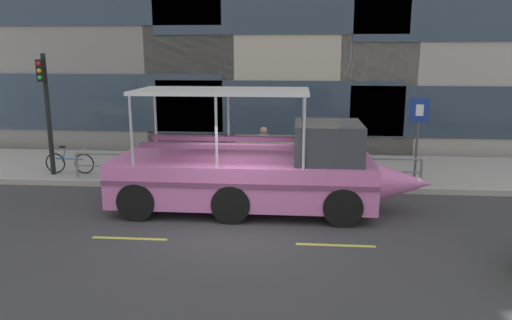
{
  "coord_description": "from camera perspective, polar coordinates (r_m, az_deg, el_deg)",
  "views": [
    {
      "loc": [
        1.49,
        -11.72,
        4.27
      ],
      "look_at": [
        0.33,
        1.64,
        1.3
      ],
      "focal_mm": 34.01,
      "sensor_mm": 36.0,
      "label": 1
    }
  ],
  "objects": [
    {
      "name": "leaned_bicycle",
      "position": [
        17.95,
        -21.07,
        -0.29
      ],
      "size": [
        1.74,
        0.46,
        0.96
      ],
      "color": "black",
      "rests_on": "sidewalk"
    },
    {
      "name": "pedestrian_mid_left",
      "position": [
        16.49,
        0.9,
        1.67
      ],
      "size": [
        0.48,
        0.22,
        1.65
      ],
      "color": "black",
      "rests_on": "sidewalk"
    },
    {
      "name": "pedestrian_near_bow",
      "position": [
        16.71,
        9.65,
        1.55
      ],
      "size": [
        0.22,
        0.46,
        1.61
      ],
      "color": "#47423D",
      "rests_on": "sidewalk"
    },
    {
      "name": "curb_edge",
      "position": [
        15.48,
        -0.76,
        -3.18
      ],
      "size": [
        32.0,
        0.18,
        0.18
      ],
      "primitive_type": "cube",
      "color": "#B2ADA3",
      "rests_on": "ground_plane"
    },
    {
      "name": "sidewalk",
      "position": [
        17.88,
        0.03,
        -1.03
      ],
      "size": [
        32.0,
        4.8,
        0.18
      ],
      "primitive_type": "cube",
      "color": "#A8A59E",
      "rests_on": "ground_plane"
    },
    {
      "name": "duck_tour_boat",
      "position": [
        13.25,
        0.55,
        -1.46
      ],
      "size": [
        8.81,
        2.51,
        3.33
      ],
      "color": "pink",
      "rests_on": "ground_plane"
    },
    {
      "name": "parking_sign",
      "position": [
        16.29,
        18.54,
        3.89
      ],
      "size": [
        0.6,
        0.12,
        2.7
      ],
      "color": "#4C4F54",
      "rests_on": "sidewalk"
    },
    {
      "name": "traffic_light_pole",
      "position": [
        17.66,
        -23.46,
        6.21
      ],
      "size": [
        0.24,
        0.46,
        4.07
      ],
      "color": "black",
      "rests_on": "sidewalk"
    },
    {
      "name": "lane_centreline",
      "position": [
        11.37,
        -2.99,
        -9.57
      ],
      "size": [
        25.8,
        0.12,
        0.01
      ],
      "color": "#DBD64C",
      "rests_on": "ground_plane"
    },
    {
      "name": "ground_plane",
      "position": [
        12.56,
        -2.18,
        -7.39
      ],
      "size": [
        120.0,
        120.0,
        0.0
      ],
      "primitive_type": "plane",
      "color": "#3D3D3F"
    },
    {
      "name": "curb_guardrail",
      "position": [
        15.66,
        -1.45,
        -0.45
      ],
      "size": [
        11.31,
        0.09,
        0.87
      ],
      "color": "gray",
      "rests_on": "sidewalk"
    }
  ]
}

